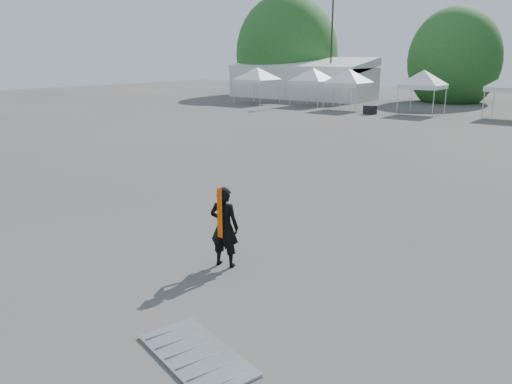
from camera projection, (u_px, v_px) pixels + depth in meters
The scene contains 12 objects.
ground at pixel (285, 222), 13.50m from camera, with size 120.00×120.00×0.00m, color #474442.
marquee at pixel (302, 79), 52.66m from camera, with size 15.00×6.25×4.23m.
light_pole_west at pixel (332, 41), 48.54m from camera, with size 0.60×0.25×10.30m.
tree_far_w at pixel (287, 54), 56.64m from camera, with size 4.80×4.80×7.30m.
tree_mid_w at pixel (454, 60), 47.69m from camera, with size 4.16×4.16×6.33m.
tent_a at pixel (257, 70), 46.21m from camera, with size 4.58×4.58×3.88m.
tent_b at pixel (313, 71), 44.23m from camera, with size 4.32×4.32×3.88m.
tent_c at pixel (349, 72), 40.87m from camera, with size 4.38×4.38×3.88m.
tent_d at pixel (424, 74), 37.58m from camera, with size 4.13×4.13×3.88m.
man at pixel (224, 227), 10.47m from camera, with size 0.72×0.57×1.74m.
barrier_mid at pixel (197, 355), 7.45m from camera, with size 2.16×1.46×0.06m.
crate_west at pixel (370, 110), 38.39m from camera, with size 0.85×0.66×0.66m, color black.
Camera 1 is at (7.21, -10.61, 4.34)m, focal length 35.00 mm.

